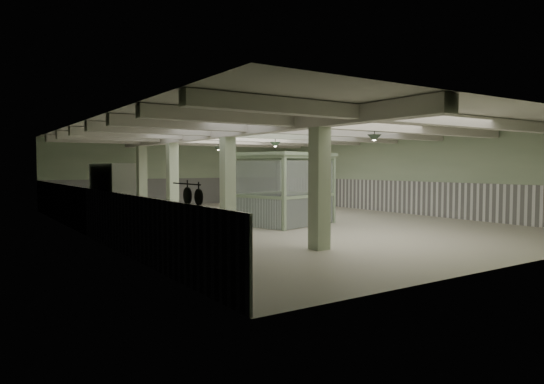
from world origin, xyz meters
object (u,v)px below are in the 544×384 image
prep_counter (142,235)px  guard_booth (283,176)px  walkin_cooler (112,202)px  filing_cabinet (313,205)px

prep_counter → guard_booth: size_ratio=1.31×
prep_counter → walkin_cooler: size_ratio=2.06×
prep_counter → guard_booth: 7.29m
walkin_cooler → filing_cabinet: (8.28, 1.14, -0.53)m
prep_counter → filing_cabinet: (8.20, 3.49, 0.16)m
prep_counter → walkin_cooler: bearing=92.1°
prep_counter → guard_booth: bearing=25.7°
walkin_cooler → guard_booth: guard_booth is taller
walkin_cooler → filing_cabinet: size_ratio=2.03×
walkin_cooler → filing_cabinet: 8.38m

